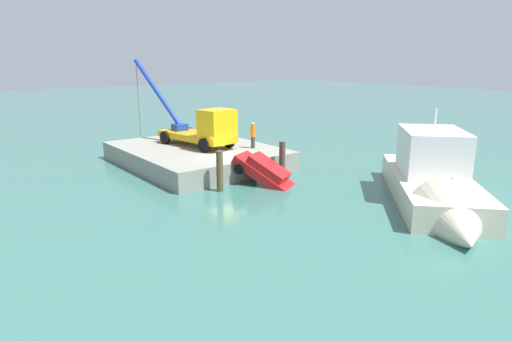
# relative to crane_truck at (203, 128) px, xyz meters

# --- Properties ---
(ground) EXTENTS (200.00, 200.00, 0.00)m
(ground) POSITION_rel_crane_truck_xyz_m (3.51, -0.35, -2.73)
(ground) COLOR #386B60
(dock) EXTENTS (12.42, 9.61, 1.30)m
(dock) POSITION_rel_crane_truck_xyz_m (-0.50, -0.35, -2.08)
(dock) COLOR gray
(dock) RESTS_ON ground
(crane_truck) EXTENTS (10.41, 3.47, 6.37)m
(crane_truck) POSITION_rel_crane_truck_xyz_m (0.00, 0.00, 0.00)
(crane_truck) COLOR orange
(crane_truck) RESTS_ON dock
(dock_worker) EXTENTS (0.34, 0.34, 1.90)m
(dock_worker) POSITION_rel_crane_truck_xyz_m (2.52, 2.70, -0.46)
(dock_worker) COLOR #343434
(dock_worker) RESTS_ON dock
(salvaged_car) EXTENTS (4.65, 3.58, 2.85)m
(salvaged_car) POSITION_rel_crane_truck_xyz_m (7.20, 0.30, -2.06)
(salvaged_car) COLOR red
(salvaged_car) RESTS_ON ground
(moored_yacht) EXTENTS (11.73, 12.11, 6.66)m
(moored_yacht) POSITION_rel_crane_truck_xyz_m (16.26, 4.35, -1.93)
(moored_yacht) COLOR beige
(moored_yacht) RESTS_ON ground
(piling_near) EXTENTS (0.40, 0.40, 2.44)m
(piling_near) POSITION_rel_crane_truck_xyz_m (6.52, -2.83, -1.51)
(piling_near) COLOR brown
(piling_near) RESTS_ON ground
(piling_mid) EXTENTS (0.41, 0.41, 2.40)m
(piling_mid) POSITION_rel_crane_truck_xyz_m (6.35, 2.20, -1.53)
(piling_mid) COLOR #4F3A32
(piling_mid) RESTS_ON ground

